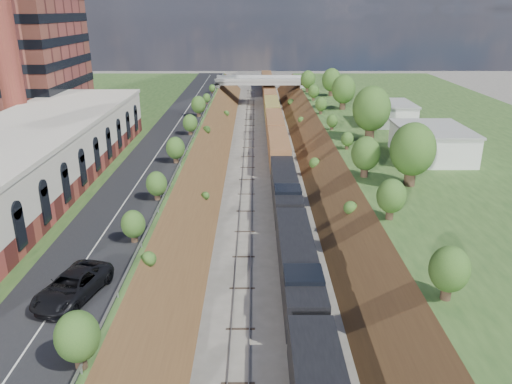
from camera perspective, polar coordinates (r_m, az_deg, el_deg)
The scene contains 16 objects.
platform_left at distance 85.30m, azimuth -21.94°, elevation 3.57°, with size 44.00×180.00×5.00m, color #2C4D1F.
platform_right at distance 86.37m, azimuth 23.37°, elevation 3.56°, with size 44.00×180.00×5.00m, color #2C4D1F.
embankment_left at distance 80.54m, azimuth -7.00°, elevation 2.12°, with size 7.07×180.00×7.07m, color brown.
embankment_right at distance 80.92m, azimuth 8.68°, elevation 2.13°, with size 7.07×180.00×7.07m, color brown.
rail_left_track at distance 79.95m, azimuth -1.01°, elevation 2.20°, with size 1.58×180.00×0.18m, color gray.
rail_right_track at distance 80.04m, azimuth 2.72°, elevation 2.20°, with size 1.58×180.00×0.18m, color gray.
road at distance 79.80m, azimuth -10.37°, elevation 5.55°, with size 8.00×180.00×0.10m, color black.
guardrail at distance 78.87m, azimuth -7.47°, elevation 5.91°, with size 0.10×171.00×0.70m.
commercial_building at distance 62.38m, azimuth -25.43°, elevation 3.08°, with size 14.30×62.30×7.00m.
overpass at distance 139.46m, azimuth 0.43°, elevation 12.01°, with size 24.50×8.30×7.40m.
white_building_near at distance 74.59m, azimuth 19.44°, elevation 5.25°, with size 9.00×12.00×4.00m, color silver.
white_building_far at distance 94.99m, azimuth 14.91°, elevation 8.61°, with size 8.00×10.00×3.60m, color silver.
tree_right_large at distance 60.95m, azimuth 17.48°, elevation 4.62°, with size 5.25×5.25×7.61m.
tree_left_crest at distance 41.49m, azimuth -14.74°, elevation -5.84°, with size 2.45×2.45×3.55m.
freight_train at distance 99.02m, azimuth 2.18°, elevation 7.32°, with size 3.27×165.90×4.82m.
suv at distance 38.79m, azimuth -20.24°, elevation -10.05°, with size 3.18×6.89×1.92m, color black.
Camera 1 is at (-1.40, -16.03, 24.79)m, focal length 35.00 mm.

